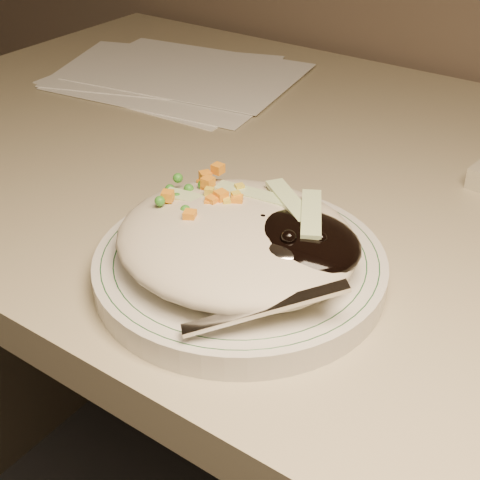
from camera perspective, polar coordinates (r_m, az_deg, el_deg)
The scene contains 5 objects.
desk at distance 0.79m, azimuth 13.42°, elevation -9.27°, with size 1.40×0.70×0.74m.
plate at distance 0.54m, azimuth 0.00°, elevation -2.33°, with size 0.23×0.23×0.02m, color silver.
plate_rim at distance 0.53m, azimuth -0.00°, elevation -1.45°, with size 0.22×0.22×0.00m.
meal at distance 0.51m, azimuth 0.34°, elevation 0.33°, with size 0.21×0.19×0.05m.
papers at distance 0.97m, azimuth -5.64°, elevation 13.75°, with size 0.38×0.30×0.00m.
Camera 1 is at (0.18, 0.81, 1.06)m, focal length 50.00 mm.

